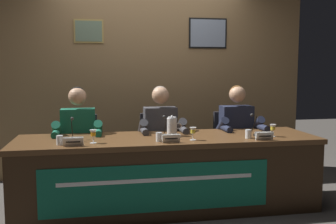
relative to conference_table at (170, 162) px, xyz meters
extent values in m
plane|color=#4C4742|center=(0.00, 0.11, -0.50)|extent=(12.00, 12.00, 0.00)
cube|color=#937047|center=(0.00, 1.46, 0.80)|extent=(4.18, 0.12, 2.60)
cube|color=tan|center=(-0.77, 1.39, 1.38)|extent=(0.37, 0.02, 0.29)
cube|color=slate|center=(-0.77, 1.38, 1.38)|extent=(0.33, 0.01, 0.25)
cube|color=black|center=(0.78, 1.39, 1.38)|extent=(0.52, 0.02, 0.40)
cube|color=#8C99AD|center=(0.78, 1.38, 1.38)|extent=(0.48, 0.01, 0.36)
cube|color=brown|center=(0.00, 0.11, 0.21)|extent=(2.98, 0.82, 0.05)
cube|color=#342112|center=(0.00, -0.28, -0.16)|extent=(2.92, 0.04, 0.68)
cube|color=#342112|center=(-1.44, 0.11, -0.16)|extent=(0.08, 0.74, 0.68)
cube|color=#342112|center=(1.44, 0.11, -0.16)|extent=(0.08, 0.74, 0.68)
cube|color=#14664C|center=(-0.16, -0.30, -0.16)|extent=(2.07, 0.01, 0.44)
cube|color=white|center=(-0.16, -0.31, -0.08)|extent=(1.76, 0.00, 0.04)
cylinder|color=black|center=(-0.89, 0.62, -0.48)|extent=(0.44, 0.44, 0.02)
cylinder|color=black|center=(-0.89, 0.62, -0.28)|extent=(0.05, 0.05, 0.39)
cube|color=#232328|center=(-0.89, 0.62, -0.06)|extent=(0.44, 0.44, 0.03)
cube|color=#232328|center=(-0.89, 0.82, 0.17)|extent=(0.40, 0.05, 0.44)
cylinder|color=black|center=(-0.99, 0.27, -0.27)|extent=(0.10, 0.10, 0.45)
cylinder|color=black|center=(-0.79, 0.27, -0.27)|extent=(0.10, 0.10, 0.45)
cylinder|color=black|center=(-0.99, 0.42, 0.00)|extent=(0.13, 0.34, 0.13)
cylinder|color=black|center=(-0.79, 0.42, 0.00)|extent=(0.13, 0.34, 0.13)
cube|color=#196047|center=(-0.89, 0.59, 0.24)|extent=(0.36, 0.20, 0.48)
sphere|color=tan|center=(-0.89, 0.57, 0.62)|extent=(0.19, 0.19, 0.19)
sphere|color=black|center=(-0.89, 0.58, 0.63)|extent=(0.17, 0.17, 0.17)
cylinder|color=#196047|center=(-1.10, 0.49, 0.26)|extent=(0.09, 0.30, 0.25)
cylinder|color=#196047|center=(-0.68, 0.49, 0.26)|extent=(0.09, 0.30, 0.25)
cylinder|color=#196047|center=(-1.10, 0.33, 0.26)|extent=(0.07, 0.24, 0.07)
cylinder|color=#196047|center=(-0.68, 0.33, 0.26)|extent=(0.07, 0.24, 0.07)
cube|color=white|center=(-0.90, -0.20, 0.27)|extent=(0.18, 0.03, 0.08)
cube|color=white|center=(-0.90, -0.17, 0.27)|extent=(0.18, 0.03, 0.08)
cube|color=black|center=(-0.90, -0.21, 0.27)|extent=(0.12, 0.01, 0.01)
cylinder|color=white|center=(-0.72, -0.08, 0.23)|extent=(0.06, 0.06, 0.00)
cylinder|color=white|center=(-0.72, -0.08, 0.26)|extent=(0.01, 0.01, 0.05)
cone|color=white|center=(-0.72, -0.08, 0.32)|extent=(0.06, 0.06, 0.06)
cylinder|color=orange|center=(-0.72, -0.08, 0.32)|extent=(0.04, 0.04, 0.04)
cylinder|color=silver|center=(-1.02, -0.11, 0.27)|extent=(0.06, 0.06, 0.08)
cylinder|color=silver|center=(-1.02, -0.11, 0.26)|extent=(0.05, 0.05, 0.05)
cylinder|color=black|center=(-0.92, 0.03, 0.24)|extent=(0.06, 0.06, 0.02)
cylinder|color=black|center=(-0.92, 0.09, 0.34)|extent=(0.01, 0.13, 0.18)
sphere|color=#2D2D2D|center=(-0.92, 0.15, 0.43)|extent=(0.03, 0.03, 0.03)
cylinder|color=black|center=(0.00, 0.62, -0.48)|extent=(0.44, 0.44, 0.02)
cylinder|color=black|center=(0.00, 0.62, -0.28)|extent=(0.05, 0.05, 0.39)
cube|color=#232328|center=(0.00, 0.62, -0.06)|extent=(0.44, 0.44, 0.03)
cube|color=#232328|center=(0.00, 0.82, 0.17)|extent=(0.40, 0.05, 0.44)
cylinder|color=black|center=(-0.10, 0.27, -0.27)|extent=(0.10, 0.10, 0.45)
cylinder|color=black|center=(0.10, 0.27, -0.27)|extent=(0.10, 0.10, 0.45)
cylinder|color=black|center=(-0.10, 0.42, 0.00)|extent=(0.13, 0.34, 0.13)
cylinder|color=black|center=(0.10, 0.42, 0.00)|extent=(0.13, 0.34, 0.13)
cube|color=#38383D|center=(0.00, 0.59, 0.24)|extent=(0.36, 0.20, 0.48)
sphere|color=tan|center=(0.00, 0.57, 0.62)|extent=(0.19, 0.19, 0.19)
sphere|color=gray|center=(0.00, 0.58, 0.63)|extent=(0.17, 0.17, 0.17)
cylinder|color=#38383D|center=(-0.21, 0.49, 0.26)|extent=(0.09, 0.30, 0.25)
cylinder|color=#38383D|center=(0.21, 0.49, 0.26)|extent=(0.09, 0.30, 0.25)
cylinder|color=#38383D|center=(-0.21, 0.33, 0.26)|extent=(0.07, 0.24, 0.07)
cylinder|color=#38383D|center=(0.21, 0.33, 0.26)|extent=(0.07, 0.24, 0.07)
cube|color=white|center=(-0.02, -0.20, 0.27)|extent=(0.16, 0.03, 0.08)
cube|color=white|center=(-0.02, -0.17, 0.27)|extent=(0.16, 0.03, 0.08)
cube|color=black|center=(-0.02, -0.21, 0.27)|extent=(0.12, 0.01, 0.01)
cylinder|color=white|center=(0.21, -0.11, 0.23)|extent=(0.06, 0.06, 0.00)
cylinder|color=white|center=(0.21, -0.11, 0.26)|extent=(0.01, 0.01, 0.05)
cone|color=white|center=(0.21, -0.11, 0.32)|extent=(0.06, 0.06, 0.06)
cylinder|color=yellow|center=(0.21, -0.11, 0.32)|extent=(0.04, 0.04, 0.04)
cylinder|color=silver|center=(-0.12, -0.11, 0.27)|extent=(0.06, 0.06, 0.08)
cylinder|color=silver|center=(-0.12, -0.11, 0.26)|extent=(0.05, 0.05, 0.05)
cylinder|color=black|center=(-0.03, 0.00, 0.24)|extent=(0.06, 0.06, 0.02)
cylinder|color=black|center=(-0.03, 0.06, 0.34)|extent=(0.01, 0.13, 0.18)
sphere|color=#2D2D2D|center=(-0.03, 0.13, 0.43)|extent=(0.03, 0.03, 0.03)
cylinder|color=black|center=(0.90, 0.62, -0.48)|extent=(0.44, 0.44, 0.02)
cylinder|color=black|center=(0.90, 0.62, -0.28)|extent=(0.05, 0.05, 0.39)
cube|color=#232328|center=(0.90, 0.62, -0.06)|extent=(0.44, 0.44, 0.03)
cube|color=#232328|center=(0.90, 0.82, 0.17)|extent=(0.40, 0.05, 0.44)
cylinder|color=black|center=(0.80, 0.27, -0.27)|extent=(0.10, 0.10, 0.45)
cylinder|color=black|center=(1.00, 0.27, -0.27)|extent=(0.10, 0.10, 0.45)
cylinder|color=black|center=(0.80, 0.42, 0.00)|extent=(0.13, 0.34, 0.13)
cylinder|color=black|center=(1.00, 0.42, 0.00)|extent=(0.13, 0.34, 0.13)
cube|color=#1E2338|center=(0.90, 0.59, 0.24)|extent=(0.36, 0.20, 0.48)
sphere|color=tan|center=(0.90, 0.57, 0.62)|extent=(0.19, 0.19, 0.19)
sphere|color=#593819|center=(0.90, 0.58, 0.63)|extent=(0.17, 0.17, 0.17)
cylinder|color=#1E2338|center=(0.69, 0.49, 0.26)|extent=(0.09, 0.30, 0.25)
cylinder|color=#1E2338|center=(1.11, 0.49, 0.26)|extent=(0.09, 0.30, 0.25)
cylinder|color=#1E2338|center=(0.69, 0.33, 0.26)|extent=(0.07, 0.24, 0.07)
cylinder|color=#1E2338|center=(1.11, 0.33, 0.26)|extent=(0.07, 0.24, 0.07)
cube|color=white|center=(0.88, -0.24, 0.27)|extent=(0.17, 0.03, 0.08)
cube|color=white|center=(0.88, -0.20, 0.27)|extent=(0.17, 0.03, 0.08)
cube|color=black|center=(0.88, -0.24, 0.27)|extent=(0.12, 0.01, 0.01)
cylinder|color=white|center=(1.04, -0.06, 0.23)|extent=(0.06, 0.06, 0.00)
cylinder|color=white|center=(1.04, -0.06, 0.26)|extent=(0.01, 0.01, 0.05)
cone|color=white|center=(1.04, -0.06, 0.32)|extent=(0.06, 0.06, 0.06)
cylinder|color=yellow|center=(1.04, -0.06, 0.32)|extent=(0.04, 0.04, 0.04)
cylinder|color=silver|center=(0.76, -0.10, 0.27)|extent=(0.06, 0.06, 0.08)
cylinder|color=silver|center=(0.76, -0.10, 0.26)|extent=(0.05, 0.05, 0.05)
cylinder|color=black|center=(0.89, 0.00, 0.24)|extent=(0.06, 0.06, 0.02)
cylinder|color=black|center=(0.89, 0.06, 0.34)|extent=(0.01, 0.13, 0.18)
sphere|color=#2D2D2D|center=(0.89, 0.12, 0.43)|extent=(0.03, 0.03, 0.03)
cylinder|color=silver|center=(0.06, 0.17, 0.32)|extent=(0.10, 0.10, 0.18)
cylinder|color=silver|center=(0.06, 0.17, 0.42)|extent=(0.09, 0.08, 0.01)
sphere|color=silver|center=(0.06, 0.17, 0.43)|extent=(0.02, 0.02, 0.02)
torus|color=silver|center=(0.12, 0.17, 0.33)|extent=(0.07, 0.01, 0.07)
camera|label=1|loc=(-0.68, -3.59, 0.90)|focal=41.02mm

